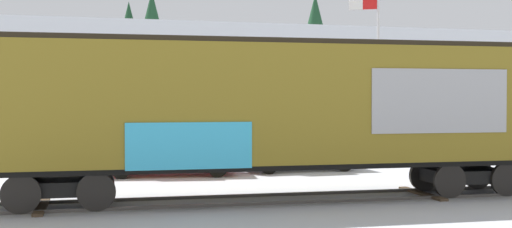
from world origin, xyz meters
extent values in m
plane|color=#B2B5BC|center=(0.00, 0.00, 0.00)|extent=(260.00, 260.00, 0.00)
cube|color=#4C4742|center=(-0.96, -0.72, 0.04)|extent=(59.93, 3.08, 0.08)
cube|color=#4C4742|center=(-0.89, 0.72, 0.04)|extent=(59.93, 3.08, 0.08)
cube|color=#423323|center=(3.25, -0.21, 0.04)|extent=(0.36, 2.51, 0.07)
cube|color=#423323|center=(-6.83, 0.29, 0.04)|extent=(0.36, 2.51, 0.07)
cube|color=olive|center=(-0.92, 0.00, 2.54)|extent=(17.17, 3.80, 2.97)
cube|color=#2D2823|center=(-0.92, 0.00, 4.14)|extent=(16.19, 1.20, 0.24)
cube|color=#999999|center=(2.92, -1.68, 2.61)|extent=(3.75, 0.22, 1.63)
cube|color=#33A5CC|center=(-3.48, -1.37, 1.57)|extent=(2.97, 0.18, 1.10)
cube|color=black|center=(-0.92, 0.00, 0.96)|extent=(16.76, 2.45, 0.20)
cube|color=black|center=(-6.38, 0.27, 0.51)|extent=(2.16, 1.43, 0.36)
cylinder|color=black|center=(-7.27, -0.40, 0.46)|extent=(0.92, 0.17, 0.92)
cylinder|color=black|center=(-7.20, 1.03, 0.46)|extent=(0.92, 0.17, 0.92)
cylinder|color=black|center=(-5.57, -0.49, 0.46)|extent=(0.92, 0.17, 0.92)
cylinder|color=black|center=(-5.50, 0.95, 0.46)|extent=(0.92, 0.17, 0.92)
cube|color=black|center=(4.53, -0.27, 0.51)|extent=(2.16, 1.43, 0.36)
cylinder|color=black|center=(3.65, -0.95, 0.46)|extent=(0.92, 0.17, 0.92)
cylinder|color=black|center=(3.72, 0.49, 0.46)|extent=(0.92, 0.17, 0.92)
cylinder|color=black|center=(5.35, -1.03, 0.46)|extent=(0.92, 0.17, 0.92)
cylinder|color=black|center=(5.42, 0.40, 0.46)|extent=(0.92, 0.17, 0.92)
cylinder|color=silver|center=(6.53, 9.20, 3.57)|extent=(0.12, 0.12, 7.13)
cube|color=red|center=(5.98, 9.56, 6.73)|extent=(1.02, 0.67, 0.60)
cube|color=white|center=(5.72, 9.72, 6.73)|extent=(0.53, 0.36, 0.60)
cube|color=silver|center=(0.00, 64.61, 4.83)|extent=(137.71, 41.88, 9.66)
cone|color=#193D23|center=(20.55, 53.20, 11.89)|extent=(2.23, 2.23, 4.47)
cone|color=#193D23|center=(2.96, 55.94, 11.89)|extent=(2.23, 2.23, 4.47)
cone|color=#193D23|center=(0.67, 57.48, 11.37)|extent=(1.72, 1.72, 3.43)
cube|color=#B21E1E|center=(-2.75, 6.45, 0.70)|extent=(4.93, 2.53, 0.75)
cube|color=#2D333D|center=(-2.84, 6.46, 1.38)|extent=(2.25, 1.94, 0.62)
cylinder|color=black|center=(-1.04, 7.07, 0.32)|extent=(0.67, 0.31, 0.64)
cylinder|color=black|center=(-1.30, 5.35, 0.32)|extent=(0.67, 0.31, 0.64)
cylinder|color=black|center=(-4.21, 7.55, 0.32)|extent=(0.67, 0.31, 0.64)
cylinder|color=black|center=(-4.47, 5.83, 0.32)|extent=(0.67, 0.31, 0.64)
cube|color=#B7BABF|center=(2.09, 6.69, 0.70)|extent=(4.31, 1.86, 0.76)
cube|color=#2D333D|center=(1.93, 6.68, 1.44)|extent=(1.88, 1.63, 0.73)
cylinder|color=black|center=(3.52, 7.56, 0.32)|extent=(0.64, 0.23, 0.64)
cylinder|color=black|center=(3.56, 5.87, 0.32)|extent=(0.64, 0.23, 0.64)
cylinder|color=black|center=(0.62, 7.50, 0.32)|extent=(0.64, 0.23, 0.64)
cylinder|color=black|center=(0.65, 5.82, 0.32)|extent=(0.64, 0.23, 0.64)
camera|label=1|loc=(-6.33, -16.92, 2.71)|focal=47.56mm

